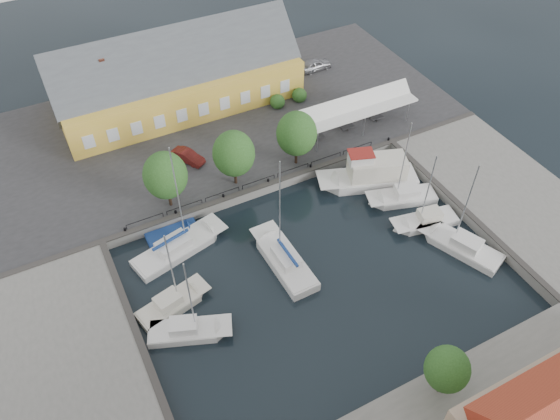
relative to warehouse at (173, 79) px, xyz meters
name	(u,v)px	position (x,y,z in m)	size (l,w,h in m)	color
ground	(310,263)	(2.60, -28.36, -4.43)	(140.00, 140.00, 0.00)	black
north_quay	(214,125)	(2.60, -5.36, -3.93)	(56.00, 26.00, 1.00)	#2D2D30
west_quay	(70,381)	(-19.40, -30.36, -3.93)	(12.00, 24.00, 1.00)	slate
east_quay	(508,196)	(24.60, -30.36, -3.93)	(12.00, 24.00, 1.00)	slate
quay_edge_fittings	(286,221)	(2.62, -23.61, -3.37)	(56.00, 24.72, 0.40)	#383533
warehouse	(173,79)	(0.00, 0.00, 0.00)	(28.56, 14.00, 9.55)	gold
tent_canopy	(357,108)	(16.60, -13.86, -0.74)	(14.00, 4.00, 2.83)	white
quay_trees	(234,154)	(0.60, -16.36, 0.45)	(18.20, 4.20, 6.30)	black
car_silver	(315,65)	(18.82, -0.90, -2.68)	(1.77, 4.39, 1.50)	#929399
car_red	(188,156)	(-2.50, -10.79, -2.80)	(1.33, 3.82, 1.26)	maroon
center_sailboat	(285,262)	(0.46, -27.41, -4.06)	(2.84, 8.93, 12.16)	silver
trawler	(371,176)	(13.59, -21.79, -3.41)	(10.80, 6.38, 5.00)	silver
east_boat_a	(403,198)	(15.08, -25.46, -4.17)	(7.45, 4.33, 10.31)	silver
east_boat_b	(425,222)	(15.02, -29.22, -4.17)	(6.87, 3.34, 9.32)	silver
east_boat_c	(461,247)	(15.97, -33.35, -4.17)	(5.39, 8.37, 10.42)	silver
west_boat_a	(178,249)	(-7.60, -21.45, -4.16)	(9.69, 4.86, 12.35)	silver
west_boat_b	(172,305)	(-10.20, -27.20, -4.17)	(6.78, 3.74, 9.18)	beige
west_boat_c	(188,332)	(-9.92, -30.28, -4.17)	(7.11, 4.50, 9.50)	silver
launch_nw	(172,235)	(-7.55, -19.40, -4.34)	(5.07, 2.08, 0.88)	navy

